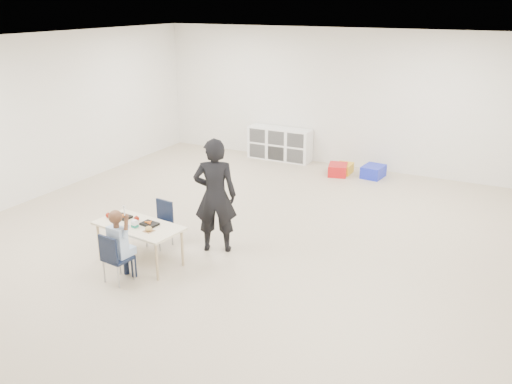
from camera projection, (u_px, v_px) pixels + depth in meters
The scene contains 16 objects.
room at pixel (227, 150), 7.33m from camera, with size 9.00×9.02×2.80m.
table at pixel (140, 243), 7.16m from camera, with size 1.24×0.72×0.54m.
chair_near at pixel (118, 257), 6.67m from camera, with size 0.32×0.30×0.65m, color black, non-canonical shape.
chair_far at pixel (159, 225), 7.63m from camera, with size 0.32×0.30×0.65m, color black, non-canonical shape.
child at pixel (117, 243), 6.60m from camera, with size 0.43×0.43×1.03m, color #ADC1EA, non-canonical shape.
lunch_tray_near at pixel (150, 224), 7.06m from camera, with size 0.22×0.16×0.03m, color black.
lunch_tray_far at pixel (123, 217), 7.29m from camera, with size 0.22×0.16×0.03m, color black.
milk_carton at pixel (135, 224), 6.97m from camera, with size 0.07×0.07×0.10m, color white.
bread_roll at pixel (149, 229), 6.87m from camera, with size 0.09×0.09×0.07m, color #D8AF58.
apple_near at pixel (137, 219), 7.18m from camera, with size 0.07×0.07×0.07m, color maroon.
apple_far at pixel (108, 215), 7.29m from camera, with size 0.07×0.07×0.07m, color maroon.
cubby_shelf at pixel (280, 144), 11.78m from camera, with size 1.40×0.40×0.70m, color white.
adult at pixel (215, 196), 7.35m from camera, with size 0.59×0.38×1.61m, color black.
bin_red at pixel (338, 170), 10.80m from camera, with size 0.35×0.45×0.22m, color red.
bin_yellow at pixel (344, 168), 10.92m from camera, with size 0.31×0.40×0.19m, color gold.
bin_blue at pixel (373, 172), 10.66m from camera, with size 0.37×0.48×0.23m, color #1927C0.
Camera 1 is at (3.61, -6.12, 3.33)m, focal length 38.00 mm.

